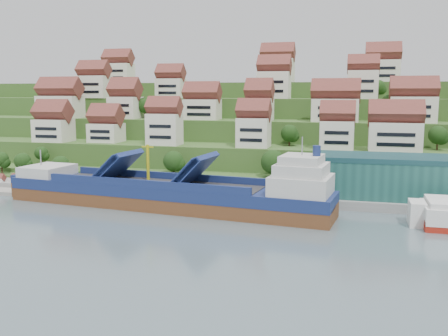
# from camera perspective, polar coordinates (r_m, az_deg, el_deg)

# --- Properties ---
(ground) EXTENTS (300.00, 300.00, 0.00)m
(ground) POSITION_cam_1_polar(r_m,az_deg,el_deg) (116.07, -1.17, -4.94)
(ground) COLOR slate
(ground) RESTS_ON ground
(quay) EXTENTS (180.00, 14.00, 2.20)m
(quay) POSITION_cam_1_polar(r_m,az_deg,el_deg) (126.63, 9.48, -3.40)
(quay) COLOR gray
(quay) RESTS_ON ground
(pebble_beach) EXTENTS (45.00, 20.00, 1.00)m
(pebble_beach) POSITION_cam_1_polar(r_m,az_deg,el_deg) (152.28, -21.31, -2.07)
(pebble_beach) COLOR gray
(pebble_beach) RESTS_ON ground
(hillside) EXTENTS (260.00, 128.00, 31.00)m
(hillside) POSITION_cam_1_polar(r_m,az_deg,el_deg) (214.86, 6.52, 4.17)
(hillside) COLOR #2D4C1E
(hillside) RESTS_ON ground
(hillside_village) EXTENTS (160.36, 63.03, 29.02)m
(hillside_village) POSITION_cam_1_polar(r_m,az_deg,el_deg) (169.80, 5.26, 7.48)
(hillside_village) COLOR silver
(hillside_village) RESTS_ON ground
(hillside_trees) EXTENTS (139.68, 61.80, 30.01)m
(hillside_trees) POSITION_cam_1_polar(r_m,az_deg,el_deg) (153.03, 0.66, 3.77)
(hillside_trees) COLOR #1F4115
(hillside_trees) RESTS_ON ground
(warehouse) EXTENTS (60.00, 15.00, 10.00)m
(warehouse) POSITION_cam_1_polar(r_m,az_deg,el_deg) (128.63, 23.98, -1.08)
(warehouse) COLOR #1F554E
(warehouse) RESTS_ON quay
(flagpole) EXTENTS (1.28, 0.16, 8.00)m
(flagpole) POSITION_cam_1_polar(r_m,az_deg,el_deg) (120.84, 8.43, -1.16)
(flagpole) COLOR gray
(flagpole) RESTS_ON quay
(beach_huts) EXTENTS (14.40, 3.70, 2.20)m
(beach_huts) POSITION_cam_1_polar(r_m,az_deg,el_deg) (152.21, -22.23, -1.51)
(beach_huts) COLOR white
(beach_huts) RESTS_ON pebble_beach
(cargo_ship) EXTENTS (81.37, 21.08, 17.88)m
(cargo_ship) POSITION_cam_1_polar(r_m,az_deg,el_deg) (118.59, -5.92, -3.02)
(cargo_ship) COLOR brown
(cargo_ship) RESTS_ON ground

